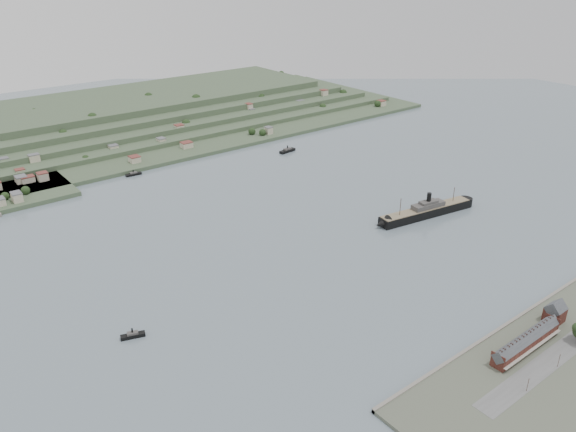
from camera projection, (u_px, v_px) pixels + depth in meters
ground at (334, 238)px, 437.33m from camera, size 1400.00×1400.00×0.00m
near_shore at (566, 360)px, 303.60m from camera, size 220.00×80.00×2.60m
terrace_row at (526, 342)px, 308.92m from camera, size 55.60×9.80×11.07m
gabled_building at (555, 312)px, 332.17m from camera, size 10.40×10.18×14.09m
far_peninsula at (146, 115)px, 728.50m from camera, size 760.00×309.00×30.00m
steamship at (423, 212)px, 470.62m from camera, size 102.96×26.97×24.78m
tugboat at (133, 335)px, 322.81m from camera, size 14.37×7.88×6.26m
ferry_west at (134, 174)px, 560.71m from camera, size 15.94×5.32×5.89m
ferry_east at (287, 150)px, 627.07m from camera, size 21.01×8.38×7.66m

